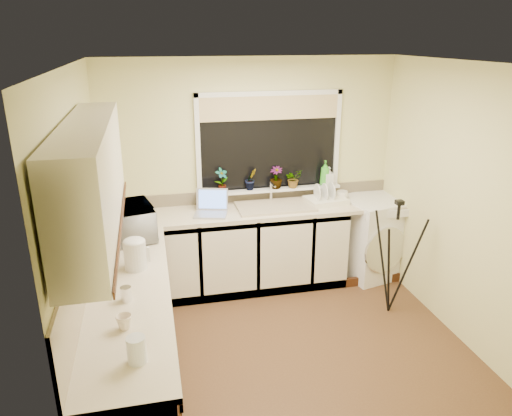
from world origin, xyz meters
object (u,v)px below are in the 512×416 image
at_px(tripod, 394,258).
at_px(steel_jar, 126,294).
at_px(plant_c, 276,178).
at_px(washing_machine, 372,237).
at_px(plant_a, 222,180).
at_px(cup_back, 342,196).
at_px(laptop, 211,207).
at_px(soap_bottle_clear, 329,176).
at_px(soap_bottle_green, 325,173).
at_px(cup_left, 124,322).
at_px(plant_d, 293,179).
at_px(microwave, 132,221).
at_px(plant_b, 251,179).
at_px(dish_rack, 326,201).
at_px(glass_jug, 137,350).
at_px(kettle, 135,255).

xyz_separation_m(tripod, steel_jar, (-2.49, -0.81, 0.36)).
bearing_deg(plant_c, steel_jar, -130.16).
bearing_deg(washing_machine, plant_c, 154.66).
bearing_deg(plant_a, cup_back, -5.48).
height_order(laptop, tripod, tripod).
xyz_separation_m(plant_c, soap_bottle_clear, (0.61, -0.02, -0.02)).
relative_size(soap_bottle_green, cup_left, 2.78).
bearing_deg(cup_back, soap_bottle_clear, 134.66).
xyz_separation_m(laptop, plant_d, (0.95, 0.22, 0.19)).
height_order(microwave, soap_bottle_clear, soap_bottle_clear).
height_order(microwave, plant_c, plant_c).
bearing_deg(plant_a, plant_d, 0.09).
bearing_deg(plant_a, soap_bottle_green, 0.16).
bearing_deg(tripod, plant_b, 151.60).
bearing_deg(plant_c, plant_b, 178.12).
bearing_deg(soap_bottle_clear, dish_rack, -116.91).
height_order(plant_d, soap_bottle_clear, soap_bottle_clear).
bearing_deg(plant_c, cup_left, -125.43).
relative_size(glass_jug, plant_a, 0.59).
relative_size(washing_machine, soap_bottle_green, 3.22).
xyz_separation_m(soap_bottle_green, cup_back, (0.16, -0.13, -0.24)).
bearing_deg(cup_left, washing_machine, 36.61).
bearing_deg(cup_back, washing_machine, -13.00).
distance_m(dish_rack, steel_jar, 2.67).
distance_m(steel_jar, plant_a, 2.09).
relative_size(glass_jug, plant_c, 0.65).
xyz_separation_m(dish_rack, plant_b, (-0.80, 0.21, 0.24)).
relative_size(steel_jar, soap_bottle_green, 0.37).
bearing_deg(laptop, dish_rack, 17.05).
distance_m(plant_a, plant_b, 0.32).
bearing_deg(kettle, cup_left, -94.30).
relative_size(kettle, glass_jug, 1.45).
relative_size(glass_jug, plant_b, 0.67).
height_order(laptop, soap_bottle_clear, soap_bottle_clear).
height_order(laptop, microwave, microwave).
relative_size(washing_machine, plant_d, 4.49).
bearing_deg(soap_bottle_clear, washing_machine, -22.94).
distance_m(plant_b, soap_bottle_clear, 0.89).
distance_m(glass_jug, soap_bottle_clear, 3.30).
bearing_deg(soap_bottle_green, glass_jug, -128.85).
bearing_deg(washing_machine, cup_back, 153.42).
xyz_separation_m(tripod, plant_d, (-0.73, 1.04, 0.56)).
distance_m(kettle, soap_bottle_green, 2.48).
bearing_deg(tripod, plant_c, 144.25).
bearing_deg(microwave, plant_d, -81.16).
relative_size(washing_machine, glass_jug, 5.75).
distance_m(plant_d, cup_left, 2.82).
distance_m(laptop, steel_jar, 1.82).
height_order(dish_rack, plant_a, plant_a).
relative_size(plant_c, soap_bottle_clear, 1.16).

